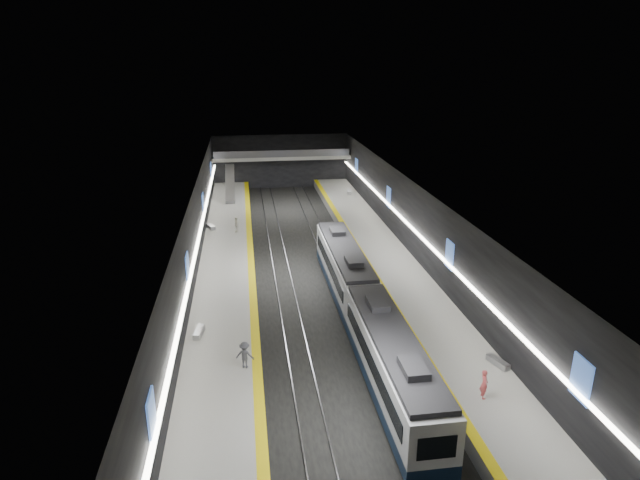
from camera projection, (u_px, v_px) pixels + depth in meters
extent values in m
plane|color=black|center=(310.00, 276.00, 48.96)|extent=(70.00, 70.00, 0.00)
cube|color=beige|center=(309.00, 191.00, 46.34)|extent=(20.00, 70.00, 0.04)
cube|color=black|center=(195.00, 239.00, 46.31)|extent=(0.04, 70.00, 8.00)
cube|color=black|center=(418.00, 229.00, 49.00)|extent=(0.04, 70.00, 8.00)
cube|color=black|center=(281.00, 161.00, 80.39)|extent=(20.00, 0.04, 8.00)
cube|color=slate|center=(227.00, 275.00, 47.79)|extent=(5.00, 70.00, 1.00)
cube|color=#989793|center=(227.00, 270.00, 47.62)|extent=(5.00, 70.00, 0.02)
cube|color=yellow|center=(251.00, 268.00, 47.91)|extent=(0.60, 70.00, 0.02)
cube|color=slate|center=(390.00, 266.00, 49.80)|extent=(5.00, 70.00, 1.00)
cube|color=#989793|center=(390.00, 261.00, 49.64)|extent=(5.00, 70.00, 0.02)
cube|color=yellow|center=(367.00, 262.00, 49.34)|extent=(0.60, 70.00, 0.02)
cube|color=gray|center=(275.00, 277.00, 48.51)|extent=(0.08, 70.00, 0.12)
cube|color=gray|center=(291.00, 276.00, 48.70)|extent=(0.08, 70.00, 0.12)
cube|color=gray|center=(329.00, 274.00, 49.18)|extent=(0.08, 70.00, 0.12)
cube|color=gray|center=(344.00, 273.00, 49.37)|extent=(0.08, 70.00, 0.12)
cube|color=#0E1F36|center=(391.00, 383.00, 31.62)|extent=(2.65, 15.00, 0.80)
cube|color=silver|center=(392.00, 359.00, 31.08)|extent=(2.65, 15.00, 2.50)
cube|color=black|center=(393.00, 337.00, 30.63)|extent=(2.44, 14.25, 0.30)
cube|color=black|center=(392.00, 358.00, 31.07)|extent=(2.69, 13.20, 1.00)
cube|color=black|center=(437.00, 448.00, 24.07)|extent=(1.85, 0.05, 1.20)
cube|color=#0E1F36|center=(344.00, 282.00, 45.66)|extent=(2.65, 15.00, 0.80)
cube|color=silver|center=(344.00, 264.00, 45.12)|extent=(2.65, 15.00, 2.50)
cube|color=black|center=(345.00, 249.00, 44.66)|extent=(2.44, 14.25, 0.30)
cube|color=black|center=(344.00, 264.00, 45.10)|extent=(2.69, 13.20, 1.00)
cube|color=black|center=(364.00, 304.00, 38.10)|extent=(1.85, 0.05, 1.20)
cube|color=#3F68BE|center=(152.00, 417.00, 22.77)|extent=(0.10, 1.50, 2.20)
cube|color=#3F68BE|center=(188.00, 268.00, 38.67)|extent=(0.10, 1.50, 2.20)
cube|color=#3F68BE|center=(203.00, 204.00, 55.51)|extent=(0.10, 1.50, 2.20)
cube|color=#3F68BE|center=(211.00, 171.00, 71.41)|extent=(0.10, 1.50, 2.20)
cube|color=#3F68BE|center=(581.00, 379.00, 25.44)|extent=(0.10, 1.50, 2.20)
cube|color=#3F68BE|center=(449.00, 255.00, 41.34)|extent=(0.10, 1.50, 2.20)
cube|color=#3F68BE|center=(389.00, 197.00, 58.18)|extent=(0.10, 1.50, 2.20)
cube|color=#3F68BE|center=(356.00, 167.00, 74.08)|extent=(0.10, 1.50, 2.20)
cube|color=white|center=(198.00, 241.00, 46.40)|extent=(0.25, 68.60, 0.12)
cube|color=white|center=(415.00, 231.00, 49.03)|extent=(0.25, 68.60, 0.12)
cube|color=gray|center=(282.00, 157.00, 78.19)|extent=(20.00, 3.00, 0.50)
cube|color=#47474C|center=(282.00, 154.00, 76.59)|extent=(19.60, 0.08, 1.00)
cube|color=#99999E|center=(230.00, 184.00, 71.32)|extent=(1.20, 7.50, 3.92)
cube|color=#99999E|center=(199.00, 332.00, 36.49)|extent=(0.72, 1.70, 0.40)
cube|color=#99999E|center=(211.00, 227.00, 58.92)|extent=(1.15, 1.85, 0.44)
cube|color=#99999E|center=(498.00, 362.00, 32.91)|extent=(0.94, 1.73, 0.41)
cube|color=#99999E|center=(349.00, 192.00, 73.84)|extent=(0.86, 2.01, 0.48)
imported|color=#D14E51|center=(484.00, 384.00, 29.57)|extent=(0.48, 0.67, 1.73)
imported|color=silver|center=(236.00, 225.00, 57.55)|extent=(0.43, 0.98, 1.65)
imported|color=#43444B|center=(245.00, 355.00, 32.44)|extent=(1.25, 0.93, 1.73)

